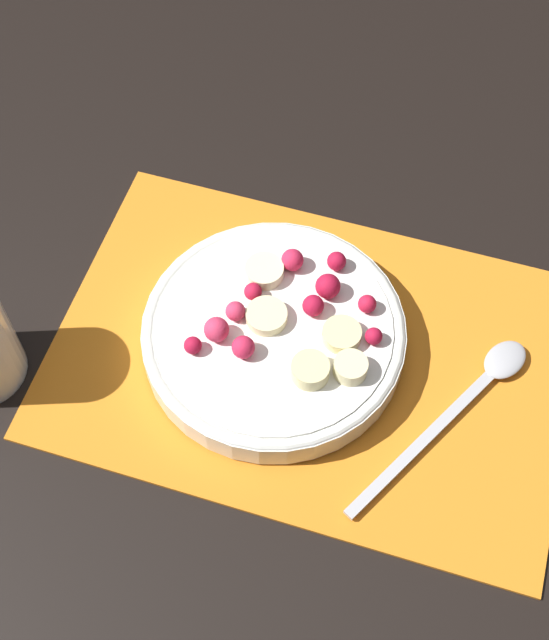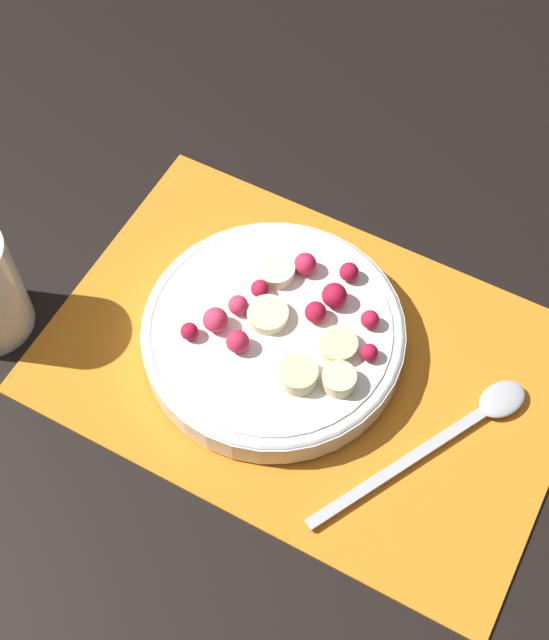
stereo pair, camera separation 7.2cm
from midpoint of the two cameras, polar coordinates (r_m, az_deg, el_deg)
name	(u,v)px [view 1 (the left image)]	position (r m, az deg, el deg)	size (l,w,h in m)	color
ground_plane	(311,357)	(0.75, -0.37, -2.63)	(3.00, 3.00, 0.00)	black
placemat	(311,355)	(0.75, -0.37, -2.52)	(0.43, 0.29, 0.01)	orange
fruit_bowl	(276,331)	(0.73, -2.72, -0.94)	(0.22, 0.22, 0.05)	silver
spoon	(474,391)	(0.73, 9.94, -4.72)	(0.12, 0.19, 0.01)	#B2B2B7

